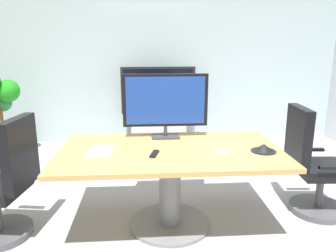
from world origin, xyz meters
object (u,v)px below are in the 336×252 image
object	(u,v)px
tv_monitor	(165,102)
wall_display_unit	(158,119)
office_chair_left	(5,189)
conference_phone	(264,148)
remote_control	(154,154)
office_chair_right	(312,170)
conference_table	(170,169)

from	to	relation	value
tv_monitor	wall_display_unit	bearing A→B (deg)	89.40
office_chair_left	conference_phone	size ratio (longest dim) A/B	4.95
remote_control	office_chair_right	bearing A→B (deg)	25.58
conference_table	wall_display_unit	bearing A→B (deg)	89.85
tv_monitor	conference_phone	bearing A→B (deg)	-31.87
conference_phone	remote_control	xyz separation A→B (m)	(-0.96, -0.02, -0.02)
conference_table	office_chair_right	xyz separation A→B (m)	(1.44, 0.15, -0.11)
conference_table	wall_display_unit	distance (m)	2.53
office_chair_right	conference_phone	distance (m)	0.76
wall_display_unit	remote_control	size ratio (longest dim) A/B	7.71
office_chair_left	conference_phone	world-z (taller)	office_chair_left
wall_display_unit	conference_phone	distance (m)	2.80
office_chair_left	wall_display_unit	size ratio (longest dim) A/B	0.83
conference_phone	office_chair_right	bearing A→B (deg)	24.32
conference_table	remote_control	bearing A→B (deg)	-134.66
conference_phone	tv_monitor	bearing A→B (deg)	148.13
tv_monitor	wall_display_unit	xyz separation A→B (m)	(0.02, 2.14, -0.67)
conference_table	remote_control	world-z (taller)	remote_control
office_chair_left	tv_monitor	bearing A→B (deg)	117.19
wall_display_unit	remote_control	world-z (taller)	wall_display_unit
office_chair_right	tv_monitor	bearing A→B (deg)	85.06
office_chair_left	remote_control	world-z (taller)	office_chair_left
conference_table	tv_monitor	xyz separation A→B (m)	(-0.02, 0.39, 0.55)
tv_monitor	conference_phone	distance (m)	1.03
conference_table	tv_monitor	bearing A→B (deg)	92.33
office_chair_right	tv_monitor	size ratio (longest dim) A/B	1.30
office_chair_left	wall_display_unit	world-z (taller)	wall_display_unit
office_chair_right	wall_display_unit	bearing A→B (deg)	35.25
office_chair_left	conference_phone	distance (m)	2.28
office_chair_right	conference_phone	bearing A→B (deg)	118.46
tv_monitor	wall_display_unit	distance (m)	2.24
office_chair_left	conference_phone	bearing A→B (deg)	97.73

